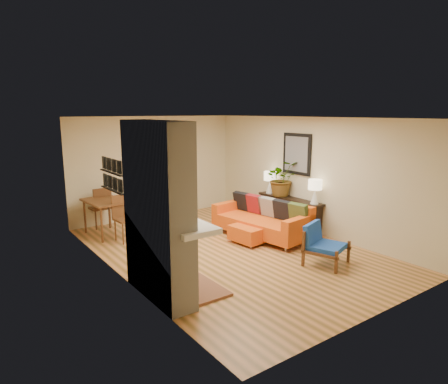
{
  "coord_description": "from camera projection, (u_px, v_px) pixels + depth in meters",
  "views": [
    {
      "loc": [
        -4.52,
        -6.08,
        2.73
      ],
      "look_at": [
        0.0,
        0.2,
        1.15
      ],
      "focal_mm": 32.0,
      "sensor_mm": 36.0,
      "label": 1
    }
  ],
  "objects": [
    {
      "name": "dining_table",
      "position": [
        108.0,
        207.0,
        8.87
      ],
      "size": [
        0.86,
        1.83,
        0.97
      ],
      "color": "brown",
      "rests_on": "ground"
    },
    {
      "name": "sofa",
      "position": [
        263.0,
        219.0,
        8.8
      ],
      "size": [
        1.25,
        2.3,
        0.86
      ],
      "color": "silver",
      "rests_on": "ground"
    },
    {
      "name": "console_table",
      "position": [
        290.0,
        204.0,
        9.38
      ],
      "size": [
        0.34,
        1.85,
        0.72
      ],
      "color": "black",
      "rests_on": "ground"
    },
    {
      "name": "blue_chair",
      "position": [
        321.0,
        242.0,
        7.22
      ],
      "size": [
        0.89,
        0.88,
        0.73
      ],
      "color": "brown",
      "rests_on": "ground"
    },
    {
      "name": "houseplant",
      "position": [
        282.0,
        178.0,
        9.48
      ],
      "size": [
        0.97,
        0.92,
        0.86
      ],
      "primitive_type": "imported",
      "rotation": [
        0.0,
        0.0,
        -0.39
      ],
      "color": "#1E5919",
      "rests_on": "console_table"
    },
    {
      "name": "ottoman",
      "position": [
        251.0,
        232.0,
        8.41
      ],
      "size": [
        0.79,
        0.79,
        0.36
      ],
      "color": "silver",
      "rests_on": "ground"
    },
    {
      "name": "room_shell",
      "position": [
        188.0,
        170.0,
        10.16
      ],
      "size": [
        6.5,
        6.5,
        6.5
      ],
      "color": "#D99153",
      "rests_on": "ground"
    },
    {
      "name": "lamp_far",
      "position": [
        270.0,
        180.0,
        9.85
      ],
      "size": [
        0.3,
        0.3,
        0.54
      ],
      "color": "white",
      "rests_on": "console_table"
    },
    {
      "name": "fireplace",
      "position": [
        160.0,
        215.0,
        5.78
      ],
      "size": [
        1.09,
        1.68,
        2.6
      ],
      "color": "white",
      "rests_on": "ground"
    },
    {
      "name": "lamp_near",
      "position": [
        315.0,
        189.0,
        8.69
      ],
      "size": [
        0.3,
        0.3,
        0.54
      ],
      "color": "white",
      "rests_on": "console_table"
    }
  ]
}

